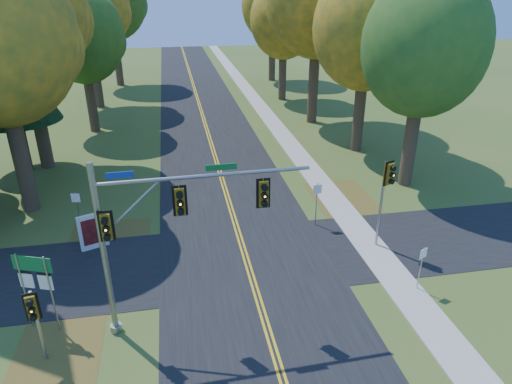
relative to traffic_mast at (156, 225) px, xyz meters
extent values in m
plane|color=#36561E|center=(3.73, 2.00, -4.34)|extent=(160.00, 160.00, 0.00)
cube|color=black|center=(3.73, 2.00, -4.33)|extent=(8.00, 160.00, 0.02)
cube|color=black|center=(3.73, 4.00, -4.33)|extent=(60.00, 6.00, 0.02)
cube|color=gold|center=(3.63, 2.00, -4.31)|extent=(0.10, 160.00, 0.01)
cube|color=gold|center=(3.83, 2.00, -4.31)|extent=(0.10, 160.00, 0.01)
cube|color=#9E998E|center=(9.93, 2.00, -4.31)|extent=(1.60, 160.00, 0.06)
cube|color=brown|center=(-2.77, 6.00, -4.33)|extent=(4.00, 6.00, 0.00)
cube|color=brown|center=(10.53, 8.00, -4.33)|extent=(3.50, 8.00, 0.00)
cube|color=brown|center=(-3.77, -1.00, -4.33)|extent=(3.00, 5.00, 0.00)
cylinder|color=#38281C|center=(-7.47, 11.30, -0.96)|extent=(0.86, 0.86, 6.75)
sphere|color=orange|center=(-5.87, 12.50, 4.41)|extent=(4.80, 4.80, 4.80)
cylinder|color=#38281C|center=(15.23, 10.70, -1.30)|extent=(0.83, 0.83, 6.08)
ellipsoid|color=#426720|center=(15.23, 10.70, 4.26)|extent=(7.20, 7.20, 8.28)
sphere|color=#426720|center=(16.67, 11.78, 3.54)|extent=(4.32, 4.32, 4.32)
sphere|color=#426720|center=(13.97, 9.98, 4.98)|extent=(3.96, 3.96, 3.96)
cylinder|color=#38281C|center=(-8.07, 18.20, -0.62)|extent=(0.89, 0.89, 7.42)
ellipsoid|color=orange|center=(-8.07, 18.20, 6.10)|extent=(8.60, 8.60, 9.89)
sphere|color=orange|center=(-6.35, 19.49, 5.24)|extent=(5.16, 5.16, 5.16)
cylinder|color=#38281C|center=(14.63, 17.50, -1.19)|extent=(0.84, 0.84, 6.30)
ellipsoid|color=orange|center=(14.63, 17.50, 4.62)|extent=(7.60, 7.60, 8.74)
sphere|color=orange|center=(16.15, 18.64, 3.86)|extent=(4.56, 4.56, 4.56)
sphere|color=orange|center=(13.30, 16.74, 5.38)|extent=(4.18, 4.18, 4.18)
cylinder|color=#38281C|center=(-5.87, 26.40, -1.52)|extent=(0.81, 0.81, 5.62)
ellipsoid|color=#426720|center=(-5.87, 26.40, 3.67)|extent=(6.80, 6.80, 7.82)
sphere|color=#426720|center=(-4.51, 27.42, 2.99)|extent=(4.08, 4.08, 4.08)
sphere|color=#426720|center=(-7.06, 25.72, 4.35)|extent=(3.74, 3.74, 3.74)
cylinder|color=#38281C|center=(13.53, 25.60, -0.51)|extent=(0.90, 0.90, 7.65)
sphere|color=orange|center=(15.29, 26.92, 5.51)|extent=(5.28, 5.28, 5.28)
cylinder|color=#38281C|center=(-6.47, 35.10, -0.85)|extent=(0.87, 0.87, 6.98)
ellipsoid|color=orange|center=(-6.47, 35.10, 5.51)|extent=(8.20, 8.20, 9.43)
sphere|color=orange|center=(-4.83, 36.33, 4.69)|extent=(4.92, 4.92, 4.92)
cylinder|color=#38281C|center=(12.93, 34.80, -1.41)|extent=(0.82, 0.82, 5.85)
ellipsoid|color=orange|center=(12.93, 34.80, 3.96)|extent=(7.00, 7.00, 8.05)
sphere|color=orange|center=(14.33, 35.85, 3.26)|extent=(4.20, 4.20, 4.20)
sphere|color=orange|center=(11.70, 34.10, 4.66)|extent=(3.85, 3.85, 3.85)
cylinder|color=#38281C|center=(-5.27, 46.00, -0.74)|extent=(0.88, 0.88, 7.20)
sphere|color=#426720|center=(-3.59, 47.26, 4.96)|extent=(5.04, 5.04, 5.04)
cylinder|color=#38281C|center=(14.13, 45.50, -1.07)|extent=(0.85, 0.85, 6.53)
ellipsoid|color=orange|center=(14.13, 45.50, 4.92)|extent=(7.80, 7.80, 8.97)
sphere|color=orange|center=(15.69, 46.67, 4.14)|extent=(4.68, 4.68, 4.68)
cylinder|color=#38281C|center=(-9.27, 18.00, -2.63)|extent=(0.50, 0.50, 3.42)
cone|color=black|center=(-9.27, 18.00, 1.81)|extent=(5.60, 5.60, 5.45)
cylinder|color=gray|center=(-1.83, 0.00, -0.96)|extent=(0.21, 0.21, 6.74)
cylinder|color=gray|center=(-1.83, 0.00, -4.19)|extent=(0.42, 0.42, 0.29)
cylinder|color=gray|center=(1.78, 0.08, 1.64)|extent=(7.23, 0.31, 0.13)
cylinder|color=gray|center=(-0.77, 0.02, 0.67)|extent=(2.18, 0.14, 1.99)
cylinder|color=gray|center=(0.86, 0.06, 1.46)|extent=(0.04, 0.04, 0.35)
cube|color=#72590C|center=(0.86, 0.06, 0.81)|extent=(0.33, 0.30, 0.96)
cube|color=black|center=(0.86, 0.06, 0.81)|extent=(0.50, 0.04, 1.14)
sphere|color=orange|center=(0.87, -0.16, 0.81)|extent=(0.17, 0.17, 0.17)
cylinder|color=black|center=(0.87, -0.16, 1.12)|extent=(0.23, 0.16, 0.23)
cylinder|color=black|center=(0.87, -0.16, 0.81)|extent=(0.23, 0.16, 0.23)
cylinder|color=black|center=(0.87, -0.16, 0.50)|extent=(0.23, 0.16, 0.23)
cylinder|color=gray|center=(3.75, 0.13, 1.46)|extent=(0.04, 0.04, 0.35)
cube|color=#72590C|center=(3.75, 0.13, 0.81)|extent=(0.33, 0.30, 0.96)
cube|color=black|center=(3.75, 0.13, 0.81)|extent=(0.50, 0.04, 1.14)
sphere|color=orange|center=(3.76, -0.09, 0.81)|extent=(0.17, 0.17, 0.17)
cylinder|color=black|center=(3.76, -0.09, 1.12)|extent=(0.23, 0.16, 0.23)
cylinder|color=black|center=(3.76, -0.09, 0.81)|extent=(0.23, 0.16, 0.23)
cylinder|color=black|center=(3.76, -0.09, 0.50)|extent=(0.23, 0.16, 0.23)
cube|color=#72590C|center=(-1.59, -0.14, 0.19)|extent=(0.33, 0.30, 0.96)
cube|color=black|center=(-1.59, -0.14, 0.19)|extent=(0.50, 0.04, 1.14)
sphere|color=orange|center=(-1.58, -0.36, 0.19)|extent=(0.17, 0.17, 0.17)
cylinder|color=black|center=(-1.58, -0.36, 0.50)|extent=(0.23, 0.16, 0.23)
cylinder|color=black|center=(-1.58, -0.36, 0.19)|extent=(0.23, 0.16, 0.23)
cylinder|color=black|center=(-1.58, -0.36, -0.12)|extent=(0.23, 0.16, 0.23)
cube|color=navy|center=(-0.97, 0.02, 1.91)|extent=(0.87, 0.06, 0.21)
cube|color=#0C5926|center=(2.31, 0.10, 1.91)|extent=(1.06, 0.06, 0.21)
cylinder|color=gray|center=(10.25, 3.93, -2.12)|extent=(0.12, 0.12, 4.44)
cube|color=#72590C|center=(10.33, 3.73, -0.40)|extent=(0.43, 0.40, 1.01)
cube|color=black|center=(10.33, 3.73, -0.40)|extent=(0.50, 0.21, 1.19)
sphere|color=orange|center=(10.41, 3.51, -0.40)|extent=(0.18, 0.18, 0.18)
cylinder|color=black|center=(10.41, 3.51, -0.08)|extent=(0.28, 0.24, 0.24)
cylinder|color=black|center=(10.41, 3.51, -0.40)|extent=(0.28, 0.24, 0.24)
cylinder|color=black|center=(10.41, 3.51, -0.73)|extent=(0.28, 0.24, 0.24)
cylinder|color=#909498|center=(-4.09, -0.99, -2.91)|extent=(0.11, 0.11, 2.85)
cube|color=#72590C|center=(-4.06, -1.18, -1.93)|extent=(0.34, 0.31, 0.89)
cube|color=black|center=(-4.06, -1.18, -1.93)|extent=(0.46, 0.10, 1.05)
sphere|color=orange|center=(-4.03, -1.38, -1.93)|extent=(0.16, 0.16, 0.16)
cylinder|color=black|center=(-4.03, -1.38, -1.65)|extent=(0.23, 0.17, 0.21)
cylinder|color=black|center=(-4.03, -1.38, -1.93)|extent=(0.23, 0.17, 0.21)
cylinder|color=black|center=(-4.03, -1.38, -2.22)|extent=(0.23, 0.17, 0.21)
cylinder|color=gray|center=(-4.95, 0.84, -2.72)|extent=(0.06, 0.06, 3.23)
cylinder|color=gray|center=(-3.94, 0.46, -2.72)|extent=(0.06, 0.06, 3.23)
cube|color=#0D602C|center=(-4.43, 0.68, -1.48)|extent=(1.43, 0.57, 0.59)
cube|color=silver|center=(-4.43, 0.68, -1.48)|extent=(1.21, 0.46, 0.09)
cube|color=silver|center=(-4.78, 0.81, -2.24)|extent=(0.52, 0.23, 0.59)
cube|color=black|center=(-4.78, 0.81, -1.88)|extent=(0.51, 0.19, 0.11)
cube|color=silver|center=(-4.08, 0.55, -2.24)|extent=(0.52, 0.23, 0.59)
cube|color=black|center=(-4.08, 0.55, -1.88)|extent=(0.51, 0.19, 0.11)
cube|color=silver|center=(-3.37, 6.25, -3.42)|extent=(1.30, 0.67, 1.84)
cube|color=maroon|center=(-3.33, 6.15, -3.37)|extent=(0.95, 0.41, 1.33)
cube|color=silver|center=(-3.84, 6.05, -4.18)|extent=(0.11, 0.11, 0.31)
cube|color=silver|center=(-2.90, 6.44, -4.18)|extent=(0.11, 0.11, 0.31)
cylinder|color=gray|center=(7.93, 6.50, -3.12)|extent=(0.06, 0.06, 2.44)
cube|color=silver|center=(7.93, 6.48, -2.23)|extent=(0.47, 0.08, 0.50)
cylinder|color=gray|center=(10.47, 0.27, -3.30)|extent=(0.05, 0.05, 2.08)
cube|color=white|center=(10.48, 0.25, -2.54)|extent=(0.38, 0.18, 0.43)
cylinder|color=gray|center=(-4.27, 8.00, -3.19)|extent=(0.05, 0.05, 2.30)
cube|color=silver|center=(-4.28, 7.98, -2.35)|extent=(0.44, 0.12, 0.47)
camera|label=1|loc=(0.84, -14.02, 7.54)|focal=32.00mm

